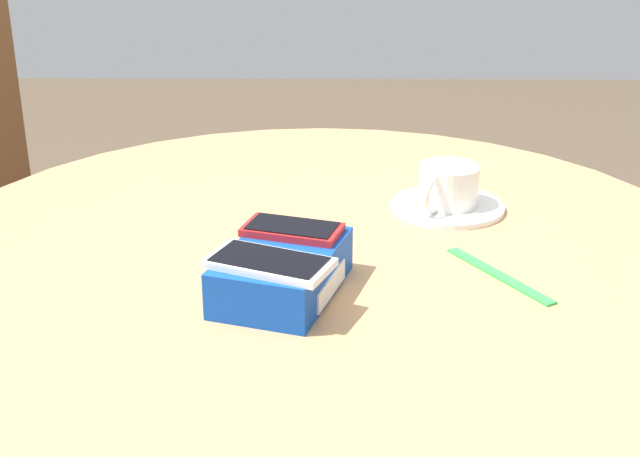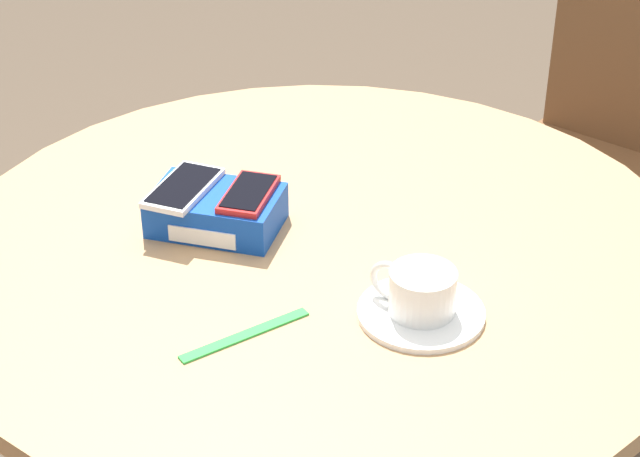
# 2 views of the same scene
# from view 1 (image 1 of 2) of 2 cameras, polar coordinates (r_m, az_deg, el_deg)

# --- Properties ---
(round_table) EXTENTS (1.08, 1.08, 0.71)m
(round_table) POSITION_cam_1_polar(r_m,az_deg,el_deg) (1.23, 0.00, -4.87)
(round_table) COLOR #2D2D2D
(round_table) RESTS_ON ground_plane
(phone_box) EXTENTS (0.21, 0.17, 0.06)m
(phone_box) POSITION_cam_1_polar(r_m,az_deg,el_deg) (1.04, -2.42, -2.76)
(phone_box) COLOR #0F42AD
(phone_box) RESTS_ON round_table
(phone_white) EXTENTS (0.12, 0.15, 0.01)m
(phone_white) POSITION_cam_1_polar(r_m,az_deg,el_deg) (0.99, -3.26, -2.19)
(phone_white) COLOR silver
(phone_white) RESTS_ON phone_box
(phone_red) EXTENTS (0.09, 0.13, 0.01)m
(phone_red) POSITION_cam_1_polar(r_m,az_deg,el_deg) (1.07, -1.78, -0.05)
(phone_red) COLOR red
(phone_red) RESTS_ON phone_box
(saucer) EXTENTS (0.17, 0.17, 0.01)m
(saucer) POSITION_cam_1_polar(r_m,az_deg,el_deg) (1.31, 8.15, 1.41)
(saucer) COLOR white
(saucer) RESTS_ON round_table
(coffee_cup) EXTENTS (0.11, 0.09, 0.06)m
(coffee_cup) POSITION_cam_1_polar(r_m,az_deg,el_deg) (1.30, 8.18, 2.79)
(coffee_cup) COLOR white
(coffee_cup) RESTS_ON saucer
(lanyard_strap) EXTENTS (0.16, 0.11, 0.00)m
(lanyard_strap) POSITION_cam_1_polar(r_m,az_deg,el_deg) (1.12, 11.38, -2.94)
(lanyard_strap) COLOR green
(lanyard_strap) RESTS_ON round_table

